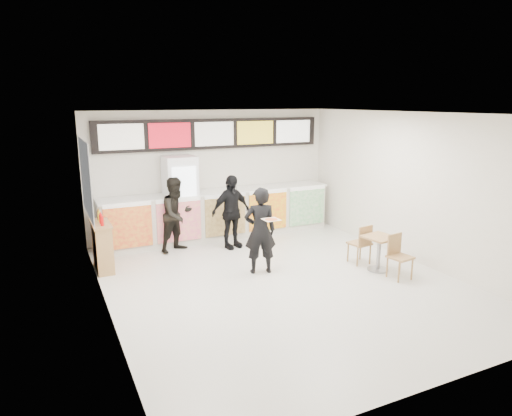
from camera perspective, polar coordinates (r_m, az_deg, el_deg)
floor at (r=8.39m, az=3.21°, el=-9.22°), size 7.00×7.00×0.00m
ceiling at (r=7.76m, az=3.50°, el=11.72°), size 7.00×7.00×0.00m
wall_back at (r=11.09m, az=-5.38°, el=4.35°), size 6.00×0.00×6.00m
wall_left at (r=7.05m, az=-18.61°, el=-1.45°), size 0.00×7.00×7.00m
wall_right at (r=9.72m, az=19.07°, el=2.42°), size 0.00×7.00×7.00m
service_counter at (r=10.89m, az=-4.54°, el=-0.77°), size 5.56×0.77×1.14m
menu_board at (r=10.90m, az=-5.33°, el=9.23°), size 5.50×0.14×0.70m
drinks_fridge at (r=10.53m, az=-9.37°, el=0.99°), size 0.70×0.67×2.00m
mirror_panel at (r=9.39m, az=-20.53°, el=3.50°), size 0.01×2.00×1.50m
customer_main at (r=8.57m, az=0.52°, el=-2.84°), size 0.68×0.54×1.66m
customer_left at (r=9.98m, az=-9.86°, el=-0.81°), size 0.97×0.89×1.63m
customer_mid at (r=10.05m, az=-3.14°, el=-0.49°), size 1.02×0.59×1.64m
pizza_slice at (r=8.10m, az=1.92°, el=-1.40°), size 0.36×0.36×0.02m
cafe_table at (r=9.09m, az=15.14°, el=-4.71°), size 0.63×1.43×0.81m
condiment_ledge at (r=9.29m, az=-18.62°, el=-4.52°), size 0.34×0.84×1.12m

